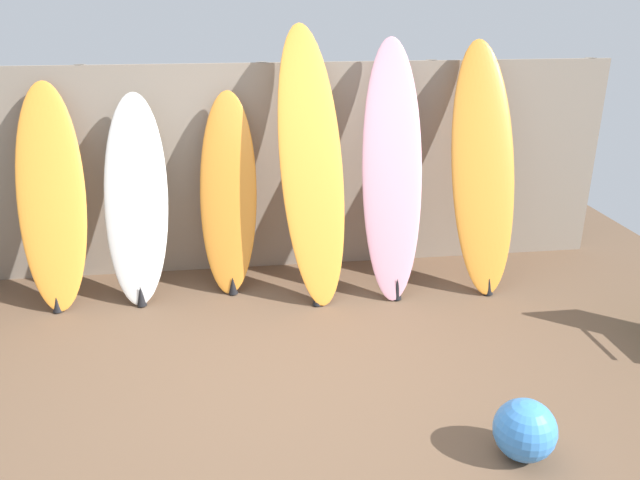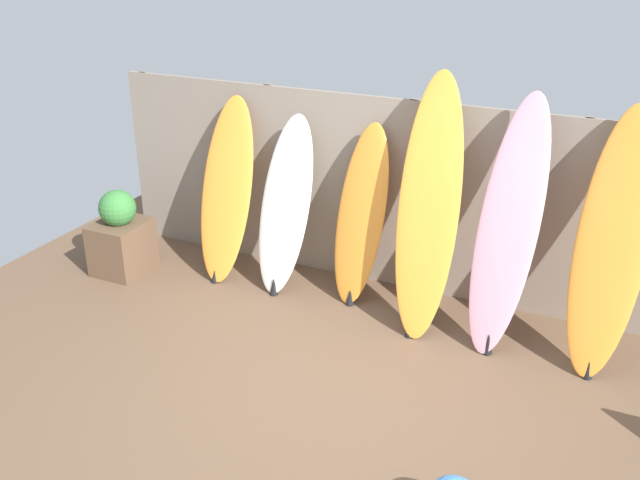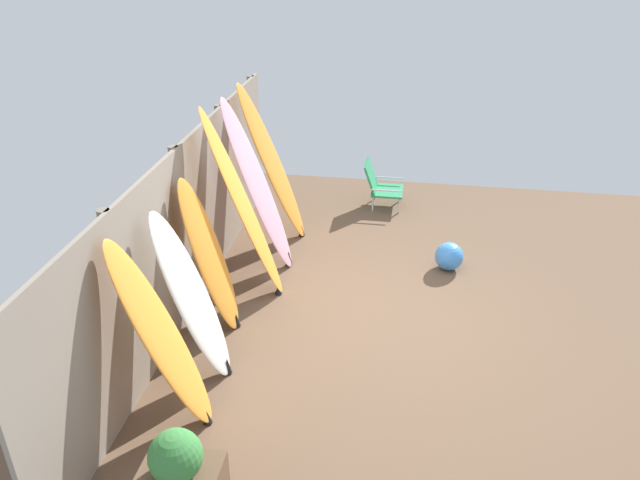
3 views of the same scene
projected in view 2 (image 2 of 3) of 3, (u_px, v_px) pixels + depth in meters
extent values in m
plane|color=brown|center=(316.00, 402.00, 5.20)|extent=(7.68, 7.68, 0.00)
cube|color=gray|center=(408.00, 198.00, 6.49)|extent=(6.08, 0.04, 1.80)
cylinder|color=slate|center=(153.00, 156.00, 7.62)|extent=(0.10, 0.10, 1.80)
cylinder|color=slate|center=(271.00, 175.00, 7.07)|extent=(0.10, 0.10, 1.80)
cylinder|color=slate|center=(410.00, 196.00, 6.52)|extent=(0.10, 0.10, 1.80)
cylinder|color=slate|center=(574.00, 222.00, 5.97)|extent=(0.10, 0.10, 1.80)
ellipsoid|color=orange|center=(227.00, 190.00, 6.81)|extent=(0.57, 0.75, 1.71)
cone|color=black|center=(215.00, 276.00, 6.89)|extent=(0.08, 0.08, 0.12)
ellipsoid|color=white|center=(285.00, 205.00, 6.57)|extent=(0.54, 0.66, 1.62)
cone|color=black|center=(274.00, 286.00, 6.65)|extent=(0.08, 0.08, 0.16)
ellipsoid|color=orange|center=(361.00, 215.00, 6.36)|extent=(0.53, 0.58, 1.61)
cone|color=black|center=(350.00, 297.00, 6.48)|extent=(0.08, 0.08, 0.14)
ellipsoid|color=orange|center=(429.00, 206.00, 5.86)|extent=(0.61, 0.86, 2.12)
cone|color=black|center=(410.00, 330.00, 5.99)|extent=(0.08, 0.08, 0.11)
ellipsoid|color=pink|center=(509.00, 225.00, 5.64)|extent=(0.57, 0.85, 2.01)
cone|color=black|center=(488.00, 343.00, 5.74)|extent=(0.08, 0.08, 0.18)
ellipsoid|color=orange|center=(612.00, 242.00, 5.37)|extent=(0.58, 0.89, 1.99)
cone|color=black|center=(588.00, 369.00, 5.44)|extent=(0.08, 0.08, 0.14)
cube|color=brown|center=(122.00, 247.00, 7.05)|extent=(0.46, 0.54, 0.52)
sphere|color=#377A38|center=(117.00, 208.00, 6.88)|extent=(0.36, 0.36, 0.36)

